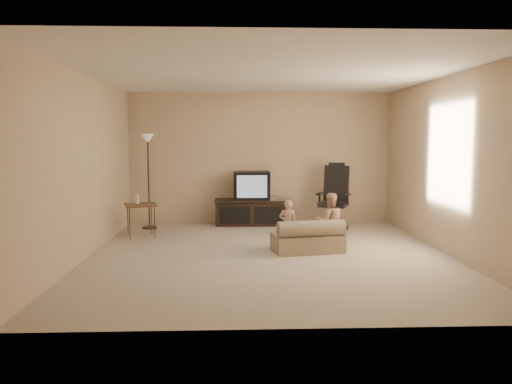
% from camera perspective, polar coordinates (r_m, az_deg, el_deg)
% --- Properties ---
extents(floor, '(5.50, 5.50, 0.00)m').
position_cam_1_polar(floor, '(7.04, 1.50, -7.18)').
color(floor, '#BBA994').
rests_on(floor, ground).
extents(room_shell, '(5.50, 5.50, 5.50)m').
position_cam_1_polar(room_shell, '(6.86, 1.53, 5.27)').
color(room_shell, white).
rests_on(room_shell, floor).
extents(tv_stand, '(1.42, 0.52, 1.01)m').
position_cam_1_polar(tv_stand, '(9.41, -0.46, -1.23)').
color(tv_stand, black).
rests_on(tv_stand, floor).
extents(office_chair, '(0.72, 0.74, 1.19)m').
position_cam_1_polar(office_chair, '(9.13, 8.93, -1.48)').
color(office_chair, black).
rests_on(office_chair, floor).
extents(side_table, '(0.61, 0.61, 0.74)m').
position_cam_1_polar(side_table, '(8.46, -13.08, -1.46)').
color(side_table, brown).
rests_on(side_table, floor).
extents(floor_lamp, '(0.27, 0.27, 1.71)m').
position_cam_1_polar(floor_lamp, '(9.15, -12.23, 3.61)').
color(floor_lamp, black).
rests_on(floor_lamp, floor).
extents(child_sofa, '(1.06, 0.71, 0.48)m').
position_cam_1_polar(child_sofa, '(7.20, 6.01, -5.35)').
color(child_sofa, tan).
rests_on(child_sofa, floor).
extents(toddler_left, '(0.31, 0.26, 0.73)m').
position_cam_1_polar(toddler_left, '(7.38, 3.68, -3.71)').
color(toddler_left, '#DDA68A').
rests_on(toddler_left, floor).
extents(toddler_right, '(0.43, 0.26, 0.84)m').
position_cam_1_polar(toddler_right, '(7.33, 8.43, -3.38)').
color(toddler_right, '#DDA68A').
rests_on(toddler_right, floor).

